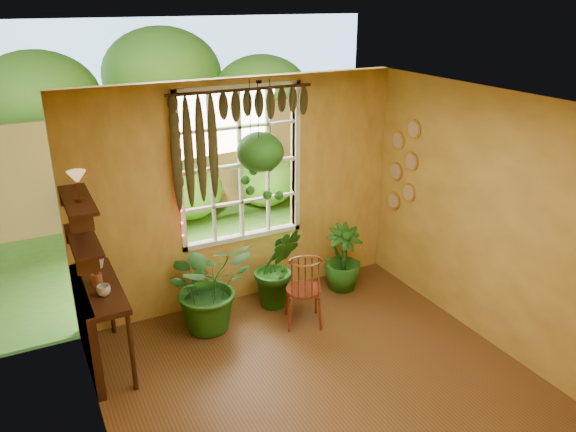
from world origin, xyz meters
name	(u,v)px	position (x,y,z in m)	size (l,w,h in m)	color
floor	(339,403)	(0.00, 0.00, 0.00)	(4.50, 4.50, 0.00)	brown
ceiling	(350,115)	(0.00, 0.00, 2.70)	(4.50, 4.50, 0.00)	white
wall_back	(242,195)	(0.00, 2.25, 1.35)	(4.00, 4.00, 0.00)	#E9BD4F
wall_left	(99,334)	(-2.00, 0.00, 1.35)	(4.50, 4.50, 0.00)	#E9BD4F
wall_right	(515,232)	(2.00, 0.00, 1.35)	(4.50, 4.50, 0.00)	#E9BD4F
window	(240,165)	(0.00, 2.28, 1.70)	(1.52, 0.10, 1.86)	white
valance_vine	(236,119)	(-0.08, 2.16, 2.28)	(1.70, 0.12, 1.10)	#3A1C10
string_lights	(178,172)	(-0.76, 2.19, 1.75)	(0.03, 0.03, 1.54)	#FF2633
wall_plates	(403,167)	(1.98, 1.79, 1.55)	(0.04, 0.32, 1.10)	beige
counter_ledge	(91,319)	(-1.91, 1.60, 0.55)	(0.40, 1.20, 0.90)	#3A1C10
shelf_lower	(83,240)	(-1.88, 1.60, 1.40)	(0.25, 0.90, 0.04)	#3A1C10
shelf_upper	(77,200)	(-1.88, 1.60, 1.80)	(0.25, 0.90, 0.04)	#3A1C10
backyard	(160,123)	(0.24, 6.87, 1.28)	(14.00, 10.00, 12.00)	#2B5919
windsor_chair	(304,300)	(0.35, 1.34, 0.31)	(0.53, 0.54, 1.09)	brown
potted_plant_left	(209,285)	(-0.63, 1.76, 0.54)	(0.98, 0.85, 1.08)	#1D5516
potted_plant_mid	(278,267)	(0.27, 1.86, 0.52)	(0.57, 0.46, 1.03)	#1D5516
potted_plant_right	(343,258)	(1.19, 1.87, 0.43)	(0.48, 0.48, 0.85)	#1D5516
hanging_basket	(260,155)	(0.13, 2.00, 1.87)	(0.53, 0.53, 1.38)	black
cup_a	(104,290)	(-1.78, 1.38, 0.95)	(0.13, 0.13, 0.10)	silver
cup_b	(99,263)	(-1.72, 1.99, 0.95)	(0.11, 0.11, 0.10)	beige
brush_jar	(96,272)	(-1.80, 1.61, 1.04)	(0.10, 0.10, 0.37)	brown
shelf_vase	(80,226)	(-1.87, 1.78, 1.48)	(0.12, 0.12, 0.12)	#B2AD99
tiffany_lamp	(77,179)	(-1.86, 1.51, 2.02)	(0.17, 0.17, 0.28)	#503217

